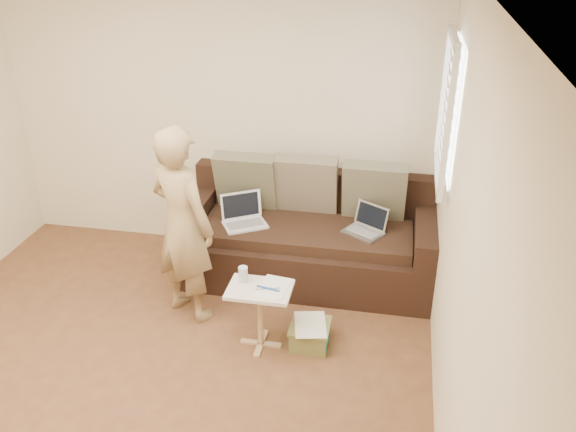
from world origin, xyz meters
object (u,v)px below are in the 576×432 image
object	(u,v)px
sofa	(307,234)
striped_box	(310,334)
drinking_glass	(243,274)
side_table	(260,317)
person	(183,225)
laptop_white	(245,226)
laptop_silver	(363,233)

from	to	relation	value
sofa	striped_box	size ratio (longest dim) A/B	7.34
drinking_glass	side_table	bearing A→B (deg)	-25.42
sofa	side_table	xyz separation A→B (m)	(-0.18, -1.04, -0.17)
person	drinking_glass	distance (m)	0.63
sofa	drinking_glass	xyz separation A→B (m)	(-0.32, -0.97, 0.15)
sofa	drinking_glass	bearing A→B (deg)	-108.27
laptop_white	side_table	xyz separation A→B (m)	(0.35, -0.92, -0.26)
sofa	laptop_white	size ratio (longest dim) A/B	6.06
laptop_white	striped_box	world-z (taller)	laptop_white
laptop_white	person	bearing A→B (deg)	-149.54
person	drinking_glass	world-z (taller)	person
laptop_white	laptop_silver	bearing A→B (deg)	-28.28
drinking_glass	striped_box	bearing A→B (deg)	0.55
laptop_silver	side_table	world-z (taller)	laptop_silver
sofa	laptop_silver	distance (m)	0.51
side_table	person	bearing A→B (deg)	155.36
laptop_silver	drinking_glass	world-z (taller)	drinking_glass
side_table	sofa	bearing A→B (deg)	80.02
sofa	laptop_white	bearing A→B (deg)	-166.89
drinking_glass	laptop_white	bearing A→B (deg)	103.71
side_table	drinking_glass	xyz separation A→B (m)	(-0.14, 0.07, 0.32)
side_table	drinking_glass	size ratio (longest dim) A/B	4.29
laptop_silver	person	world-z (taller)	person
person	sofa	bearing A→B (deg)	-112.90
laptop_white	drinking_glass	xyz separation A→B (m)	(0.21, -0.85, 0.05)
laptop_silver	striped_box	bearing A→B (deg)	-77.16
drinking_glass	striped_box	size ratio (longest dim) A/B	0.40
side_table	striped_box	size ratio (longest dim) A/B	1.72
side_table	laptop_silver	bearing A→B (deg)	55.13
sofa	person	xyz separation A→B (m)	(-0.86, -0.73, 0.38)
person	drinking_glass	size ratio (longest dim) A/B	13.44
laptop_white	striped_box	size ratio (longest dim) A/B	1.21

